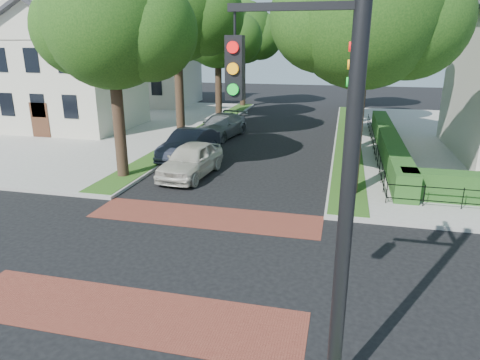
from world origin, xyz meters
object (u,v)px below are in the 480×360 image
parked_car_front (191,160)px  parked_car_rear (221,126)px  traffic_signal (337,153)px  parked_car_middle (189,145)px

parked_car_front → parked_car_rear: parked_car_front is taller
parked_car_rear → parked_car_front: bearing=-73.5°
traffic_signal → parked_car_front: traffic_signal is taller
traffic_signal → parked_car_middle: size_ratio=1.57×
parked_car_middle → parked_car_rear: bearing=96.0°
traffic_signal → parked_car_front: 15.03m
parked_car_front → parked_car_rear: 9.46m
traffic_signal → parked_car_rear: (-8.38, 21.98, -3.90)m
traffic_signal → parked_car_middle: traffic_signal is taller
parked_car_front → parked_car_middle: 3.44m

